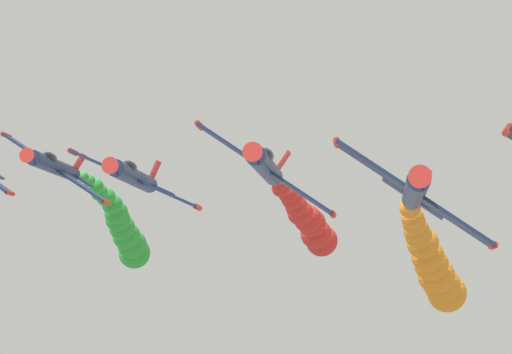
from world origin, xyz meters
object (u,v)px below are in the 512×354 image
object	(u,v)px
airplane_trailing	(54,166)
airplane_right_inner	(416,190)
airplane_left_outer	(265,166)
airplane_right_outer	(133,176)

from	to	relation	value
airplane_trailing	airplane_right_inner	bearing A→B (deg)	141.87
airplane_left_outer	airplane_trailing	xyz separation A→B (m)	(17.12, -14.15, 2.21)
airplane_left_outer	airplane_right_outer	world-z (taller)	airplane_left_outer
airplane_left_outer	airplane_right_outer	bearing A→B (deg)	-37.91
airplane_left_outer	airplane_right_outer	size ratio (longest dim) A/B	1.00
airplane_left_outer	airplane_trailing	world-z (taller)	airplane_trailing
airplane_left_outer	airplane_trailing	bearing A→B (deg)	-39.58
airplane_right_inner	airplane_trailing	size ratio (longest dim) A/B	1.00
airplane_left_outer	airplane_trailing	distance (m)	22.32
airplane_right_inner	airplane_trailing	bearing A→B (deg)	-38.13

